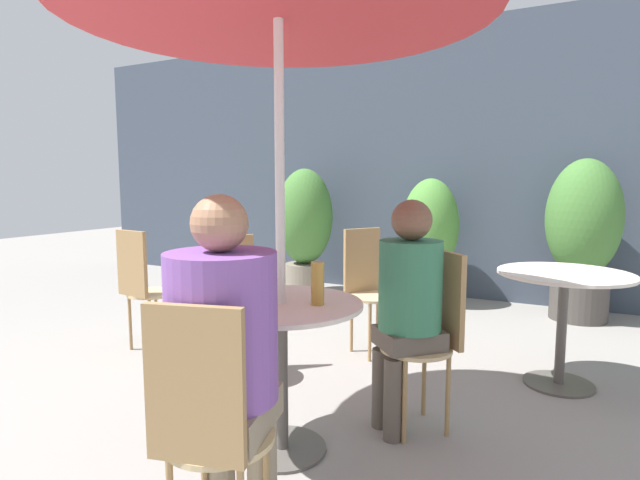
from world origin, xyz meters
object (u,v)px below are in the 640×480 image
object	(u,v)px
bistro_chair_2	(367,280)
bistro_chair_0	(207,418)
beer_glass_1	(254,294)
beer_glass_2	(318,283)
beer_glass_0	(261,278)
bistro_chair_3	(141,281)
potted_plant_2	(583,233)
seated_person_0	(224,348)
potted_plant_0	(305,225)
cafe_table_far	(563,299)
bistro_chair_4	(233,294)
potted_plant_1	(430,234)
seated_person_1	(408,295)
bistro_chair_1	(432,325)
cafe_table_near	(281,339)

from	to	relation	value
bistro_chair_2	bistro_chair_0	bearing A→B (deg)	-137.11
beer_glass_1	beer_glass_2	xyz separation A→B (m)	(0.20, 0.21, 0.03)
beer_glass_0	beer_glass_2	bearing A→B (deg)	-6.09
bistro_chair_3	potted_plant_2	bearing A→B (deg)	-132.67
seated_person_0	bistro_chair_3	bearing A→B (deg)	-50.94
potted_plant_0	potted_plant_2	bearing A→B (deg)	3.40
cafe_table_far	potted_plant_2	size ratio (longest dim) A/B	0.53
bistro_chair_4	potted_plant_1	world-z (taller)	potted_plant_1
seated_person_1	potted_plant_2	bearing A→B (deg)	119.22
cafe_table_far	bistro_chair_1	xyz separation A→B (m)	(-0.59, -0.90, -0.01)
cafe_table_near	beer_glass_1	world-z (taller)	beer_glass_1
seated_person_1	potted_plant_0	bearing A→B (deg)	173.44
bistro_chair_2	potted_plant_2	distance (m)	2.24
bistro_chair_1	potted_plant_1	size ratio (longest dim) A/B	0.71
bistro_chair_1	potted_plant_2	distance (m)	2.76
cafe_table_near	bistro_chair_2	distance (m)	1.53
cafe_table_near	bistro_chair_1	distance (m)	0.80
bistro_chair_2	beer_glass_1	xyz separation A→B (m)	(0.14, -1.69, 0.25)
cafe_table_far	seated_person_1	world-z (taller)	seated_person_1
seated_person_0	cafe_table_near	bearing A→B (deg)	-90.00
cafe_table_near	seated_person_1	size ratio (longest dim) A/B	0.64
cafe_table_far	bistro_chair_4	bearing A→B (deg)	-158.12
bistro_chair_0	seated_person_0	xyz separation A→B (m)	(-0.04, 0.14, 0.18)
bistro_chair_1	beer_glass_2	world-z (taller)	bistro_chair_1
cafe_table_far	bistro_chair_4	distance (m)	2.10
bistro_chair_1	bistro_chair_4	bearing A→B (deg)	-139.26
bistro_chair_2	seated_person_1	distance (m)	1.25
bistro_chair_2	potted_plant_2	world-z (taller)	potted_plant_2
bistro_chair_4	potted_plant_1	xyz separation A→B (m)	(0.66, 2.49, 0.20)
potted_plant_1	beer_glass_2	bearing A→B (deg)	-84.55
bistro_chair_0	bistro_chair_2	xyz separation A→B (m)	(-0.37, 2.30, 0.00)
bistro_chair_3	seated_person_0	xyz separation A→B (m)	(1.82, -1.35, 0.18)
cafe_table_near	cafe_table_far	xyz separation A→B (m)	(1.16, 1.46, 0.01)
bistro_chair_0	beer_glass_0	size ratio (longest dim) A/B	5.27
bistro_chair_3	seated_person_0	size ratio (longest dim) A/B	0.75
bistro_chair_2	cafe_table_far	bearing A→B (deg)	-58.95
bistro_chair_3	bistro_chair_4	bearing A→B (deg)	-175.85
beer_glass_2	cafe_table_far	bearing A→B (deg)	55.04
beer_glass_2	bistro_chair_1	bearing A→B (deg)	52.44
beer_glass_0	potted_plant_1	size ratio (longest dim) A/B	0.13
seated_person_1	potted_plant_0	world-z (taller)	potted_plant_0
bistro_chair_4	potted_plant_2	size ratio (longest dim) A/B	0.62
cafe_table_near	cafe_table_far	bearing A→B (deg)	51.43
cafe_table_near	beer_glass_2	size ratio (longest dim) A/B	3.85
bistro_chair_1	cafe_table_near	bearing A→B (deg)	-90.00
bistro_chair_0	seated_person_0	bearing A→B (deg)	-90.00
bistro_chair_0	beer_glass_2	bearing A→B (deg)	-102.45
beer_glass_0	beer_glass_2	xyz separation A→B (m)	(0.33, -0.04, 0.01)
beer_glass_0	beer_glass_1	world-z (taller)	beer_glass_0
cafe_table_near	seated_person_1	bearing A→B (deg)	44.44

